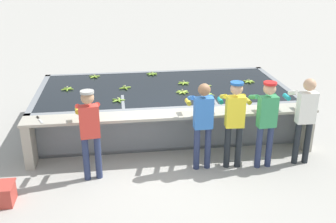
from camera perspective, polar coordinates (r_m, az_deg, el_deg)
The scene contains 20 objects.
ground_plane at distance 7.33m, azimuth 1.04°, elevation -7.28°, with size 80.00×80.00×0.00m, color #A3A099.
wash_tank at distance 8.76m, azimuth -0.70°, elevation 0.79°, with size 5.40×2.68×0.88m.
work_ledge at distance 7.25m, azimuth 0.81°, elevation -1.94°, with size 5.40×0.45×0.88m.
worker_0 at distance 6.55m, azimuth -11.31°, elevation -2.16°, with size 0.46×0.73×1.58m.
worker_1 at distance 6.78m, azimuth 5.06°, elevation -1.05°, with size 0.42×0.71×1.58m.
worker_2 at distance 6.89m, azimuth 9.60°, elevation -0.72°, with size 0.43×0.72×1.60m.
worker_3 at distance 7.00m, azimuth 14.04°, elevation -0.71°, with size 0.43×0.72×1.59m.
worker_4 at distance 7.34m, azimuth 19.24°, elevation -0.26°, with size 0.41×0.71×1.61m.
banana_bunch_floating_0 at distance 8.72m, azimuth -14.40°, elevation 3.19°, with size 0.28×0.27×0.08m.
banana_bunch_floating_1 at distance 8.89m, azimuth 10.05°, elevation 3.89°, with size 0.28×0.28×0.08m.
banana_bunch_floating_2 at distance 8.11m, azimuth 5.78°, elevation 2.40°, with size 0.28×0.27×0.08m.
banana_bunch_floating_3 at distance 9.51m, azimuth -10.65°, elevation 5.01°, with size 0.28×0.27×0.08m.
banana_bunch_floating_4 at distance 8.86m, azimuth 2.27°, elevation 4.15°, with size 0.28×0.28×0.08m.
banana_bunch_floating_5 at distance 8.67m, azimuth 5.47°, elevation 3.69°, with size 0.27×0.27×0.08m.
banana_bunch_floating_6 at distance 9.15m, azimuth 11.65°, elevation 4.29°, with size 0.26×0.28×0.08m.
banana_bunch_floating_7 at distance 8.57m, azimuth -6.25°, elevation 3.45°, with size 0.28×0.28×0.08m.
banana_bunch_floating_8 at distance 9.58m, azimuth -2.34°, elevation 5.48°, with size 0.28×0.28×0.08m.
banana_bunch_floating_9 at distance 8.26m, azimuth 2.09°, elevation 2.85°, with size 0.28×0.28×0.08m.
banana_bunch_floating_10 at distance 7.83m, azimuth -7.25°, elevation 1.64°, with size 0.27×0.28×0.08m.
knife_0 at distance 7.26m, azimuth -18.22°, elevation -0.97°, with size 0.17×0.33×0.02m.
Camera 1 is at (-1.00, -6.36, 3.52)m, focal length 42.00 mm.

